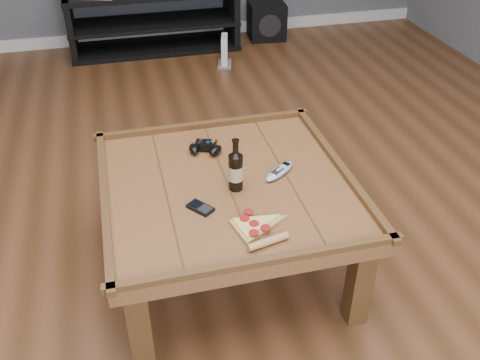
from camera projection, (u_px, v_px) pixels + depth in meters
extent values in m
plane|color=#462914|center=(229.00, 265.00, 2.41)|extent=(6.00, 6.00, 0.00)
cube|color=silver|center=(153.00, 34.00, 4.77)|extent=(5.00, 0.02, 0.10)
cube|color=brown|center=(227.00, 189.00, 2.18)|extent=(1.00, 1.00, 0.06)
cube|color=#412811|center=(139.00, 325.00, 1.88)|extent=(0.08, 0.08, 0.39)
cube|color=#412811|center=(359.00, 283.00, 2.05)|extent=(0.08, 0.08, 0.39)
cube|color=#412811|center=(123.00, 191.00, 2.55)|extent=(0.08, 0.08, 0.39)
cube|color=#412811|center=(290.00, 167.00, 2.72)|extent=(0.08, 0.08, 0.39)
cube|color=#412811|center=(204.00, 125.00, 2.54)|extent=(1.03, 0.03, 0.03)
cube|color=#412811|center=(260.00, 262.00, 1.76)|extent=(1.03, 0.03, 0.03)
cube|color=#412811|center=(339.00, 165.00, 2.25)|extent=(0.03, 1.03, 0.03)
cube|color=#412811|center=(105.00, 198.00, 2.05)|extent=(0.03, 1.03, 0.03)
cube|color=black|center=(154.00, 23.00, 4.48)|extent=(1.40, 0.45, 0.03)
cube|color=black|center=(156.00, 47.00, 4.60)|extent=(1.40, 0.45, 0.04)
cube|color=black|center=(71.00, 27.00, 4.33)|extent=(0.05, 0.44, 0.50)
cube|color=black|center=(231.00, 14.00, 4.60)|extent=(0.05, 0.44, 0.50)
cylinder|color=black|center=(236.00, 172.00, 2.09)|extent=(0.06, 0.06, 0.15)
cone|color=black|center=(236.00, 153.00, 2.04)|extent=(0.06, 0.06, 0.03)
cylinder|color=black|center=(236.00, 147.00, 2.02)|extent=(0.02, 0.02, 0.05)
cylinder|color=black|center=(236.00, 140.00, 2.01)|extent=(0.03, 0.03, 0.01)
cylinder|color=tan|center=(236.00, 172.00, 2.09)|extent=(0.06, 0.06, 0.06)
cube|color=black|center=(206.00, 145.00, 2.36)|extent=(0.11, 0.09, 0.03)
ellipsoid|color=black|center=(194.00, 149.00, 2.34)|extent=(0.04, 0.08, 0.04)
ellipsoid|color=black|center=(216.00, 150.00, 2.33)|extent=(0.08, 0.09, 0.04)
cylinder|color=black|center=(201.00, 140.00, 2.36)|extent=(0.02, 0.02, 0.01)
cylinder|color=black|center=(208.00, 143.00, 2.34)|extent=(0.02, 0.02, 0.01)
cylinder|color=yellow|center=(214.00, 140.00, 2.36)|extent=(0.01, 0.01, 0.01)
cylinder|color=red|center=(215.00, 142.00, 2.35)|extent=(0.01, 0.01, 0.01)
cylinder|color=#0C33CC|center=(211.00, 141.00, 2.36)|extent=(0.01, 0.01, 0.01)
cylinder|color=#0C9919|center=(213.00, 142.00, 2.35)|extent=(0.01, 0.01, 0.01)
cylinder|color=tan|center=(268.00, 241.00, 1.84)|extent=(0.16, 0.06, 0.03)
cylinder|color=maroon|center=(254.00, 233.00, 1.87)|extent=(0.04, 0.04, 0.00)
cylinder|color=maroon|center=(265.00, 228.00, 1.90)|extent=(0.04, 0.04, 0.00)
cylinder|color=maroon|center=(254.00, 223.00, 1.92)|extent=(0.04, 0.04, 0.00)
cylinder|color=maroon|center=(245.00, 218.00, 1.94)|extent=(0.04, 0.04, 0.00)
cylinder|color=maroon|center=(248.00, 212.00, 1.97)|extent=(0.04, 0.04, 0.00)
cube|color=black|center=(200.00, 208.00, 2.02)|extent=(0.11, 0.11, 0.01)
cube|color=black|center=(195.00, 204.00, 2.02)|extent=(0.06, 0.06, 0.00)
cube|color=black|center=(205.00, 209.00, 2.00)|extent=(0.06, 0.06, 0.00)
ellipsoid|color=#A2A9B0|center=(279.00, 171.00, 2.21)|extent=(0.17, 0.15, 0.03)
cube|color=black|center=(286.00, 164.00, 2.23)|extent=(0.03, 0.04, 0.00)
cube|color=black|center=(277.00, 171.00, 2.19)|extent=(0.07, 0.06, 0.00)
cube|color=black|center=(266.00, 20.00, 4.76)|extent=(0.34, 0.34, 0.31)
cylinder|color=black|center=(270.00, 26.00, 4.63)|extent=(0.20, 0.03, 0.20)
cube|color=gray|center=(225.00, 64.00, 4.32)|extent=(0.15, 0.21, 0.02)
cube|color=white|center=(225.00, 50.00, 4.25)|extent=(0.09, 0.18, 0.22)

